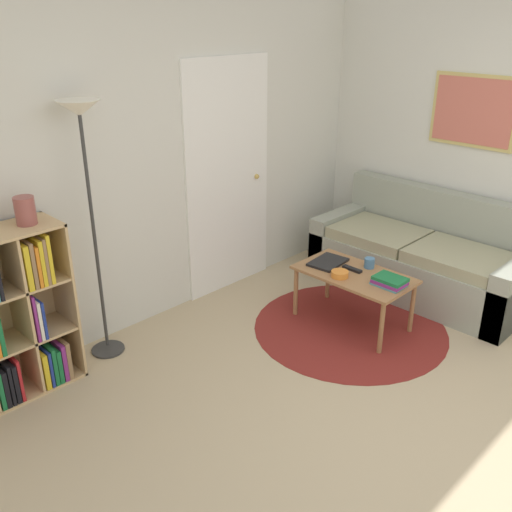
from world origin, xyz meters
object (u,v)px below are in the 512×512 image
Objects in this scene: couch at (423,258)px; bowl at (340,274)px; cup at (369,263)px; vase_on_shelf at (25,211)px; laptop at (328,262)px; coffee_table at (354,279)px; floor_lamp at (84,147)px.

bowl is at bearing 174.30° from couch.
cup is 2.56m from vase_on_shelf.
couch is at bearing -20.17° from vase_on_shelf.
laptop is 0.33m from cup.
bowl reaches higher than laptop.
bowl is at bearing 163.12° from coffee_table.
couch is 0.83m from cup.
bowl is 0.31m from cup.
vase_on_shelf reaches higher than bowl.
floor_lamp reaches higher than vase_on_shelf.
laptop is at bearing -20.73° from vase_on_shelf.
bowl is (-1.11, 0.11, 0.18)m from couch.
laptop is at bearing 58.17° from bowl.
floor_lamp is 10.41× the size of vase_on_shelf.
couch is at bearing -3.29° from cup.
floor_lamp is at bearing 148.92° from cup.
bowl is 2.28m from vase_on_shelf.
laptop is 0.26m from bowl.
couch is 10.69× the size of vase_on_shelf.
laptop is (0.00, 0.26, 0.06)m from coffee_table.
couch is 2.07× the size of coffee_table.
vase_on_shelf is (-2.05, 1.04, 0.81)m from coffee_table.
vase_on_shelf reaches higher than coffee_table.
coffee_table is 0.27m from laptop.
coffee_table is 10.96× the size of cup.
cup is 0.47× the size of vase_on_shelf.
cup reaches higher than laptop.
cup is at bearing -12.01° from bowl.
laptop is at bearing 89.49° from coffee_table.
floor_lamp reaches higher than cup.
floor_lamp is 2.07m from bowl.
vase_on_shelf is (-2.21, 1.06, 0.72)m from cup.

